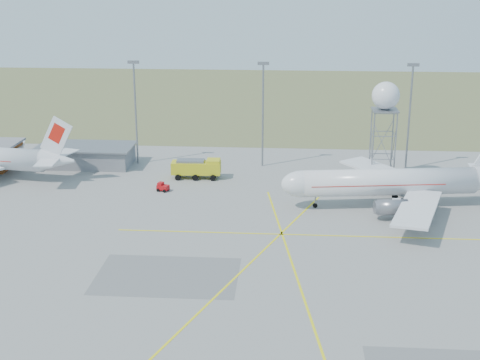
# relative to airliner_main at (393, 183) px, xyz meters

# --- Properties ---
(ground) EXTENTS (400.00, 400.00, 0.00)m
(ground) POSITION_rel_airliner_main_xyz_m (-12.10, -43.79, -4.02)
(ground) COLOR #979691
(ground) RESTS_ON ground
(grass_strip) EXTENTS (400.00, 120.00, 0.03)m
(grass_strip) POSITION_rel_airliner_main_xyz_m (-12.10, 96.21, -4.01)
(grass_strip) COLOR #626E3D
(grass_strip) RESTS_ON ground
(building_grey) EXTENTS (19.00, 10.00, 3.90)m
(building_grey) POSITION_rel_airliner_main_xyz_m (-57.10, 20.21, -2.05)
(building_grey) COLOR gray
(building_grey) RESTS_ON ground
(mast_a) EXTENTS (2.20, 0.50, 20.50)m
(mast_a) POSITION_rel_airliner_main_xyz_m (-47.10, 22.21, 8.05)
(mast_a) COLOR gray
(mast_a) RESTS_ON ground
(mast_b) EXTENTS (2.20, 0.50, 20.50)m
(mast_b) POSITION_rel_airliner_main_xyz_m (-22.10, 22.21, 8.05)
(mast_b) COLOR gray
(mast_b) RESTS_ON ground
(mast_c) EXTENTS (2.20, 0.50, 20.50)m
(mast_c) POSITION_rel_airliner_main_xyz_m (5.90, 22.21, 8.05)
(mast_c) COLOR gray
(mast_c) RESTS_ON ground
(airliner_main) EXTENTS (38.55, 37.16, 13.13)m
(airliner_main) POSITION_rel_airliner_main_xyz_m (0.00, 0.00, 0.00)
(airliner_main) COLOR silver
(airliner_main) RESTS_ON ground
(radar_tower) EXTENTS (5.00, 5.00, 18.09)m
(radar_tower) POSITION_rel_airliner_main_xyz_m (0.17, 15.12, 6.13)
(radar_tower) COLOR gray
(radar_tower) RESTS_ON ground
(fire_truck) EXTENTS (9.17, 3.85, 3.64)m
(fire_truck) POSITION_rel_airliner_main_xyz_m (-33.80, 13.04, -2.28)
(fire_truck) COLOR gold
(fire_truck) RESTS_ON ground
(baggage_tug) EXTENTS (2.30, 2.10, 1.54)m
(baggage_tug) POSITION_rel_airliner_main_xyz_m (-38.88, 4.99, -3.44)
(baggage_tug) COLOR #AC0C10
(baggage_tug) RESTS_ON ground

